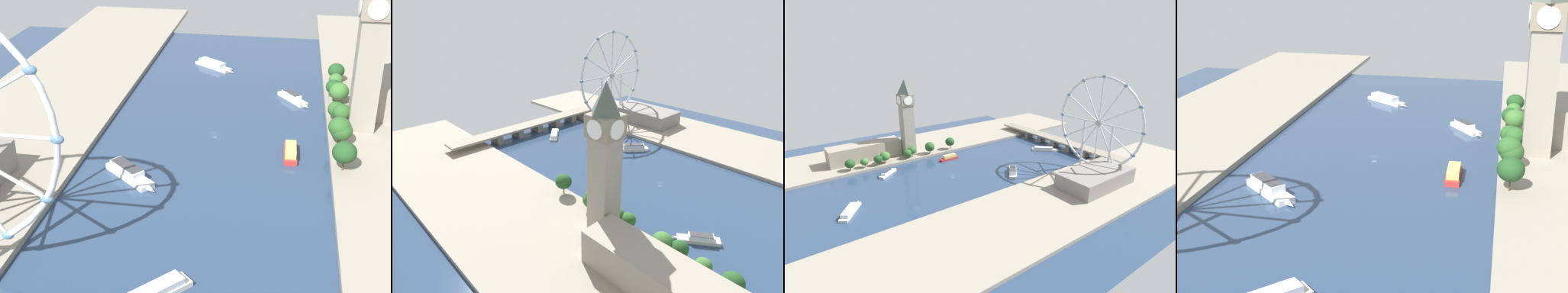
# 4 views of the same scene
# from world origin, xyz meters

# --- Properties ---
(ground_plane) EXTENTS (381.41, 381.41, 0.00)m
(ground_plane) POSITION_xyz_m (0.00, 0.00, 0.00)
(ground_plane) COLOR navy
(riverbank_left) EXTENTS (90.00, 520.00, 3.00)m
(riverbank_left) POSITION_xyz_m (-105.70, 0.00, 1.50)
(riverbank_left) COLOR gray
(riverbank_left) RESTS_ON ground_plane
(riverbank_right) EXTENTS (90.00, 520.00, 3.00)m
(riverbank_right) POSITION_xyz_m (105.70, 0.00, 1.50)
(riverbank_right) COLOR gray
(riverbank_right) RESTS_ON ground_plane
(clock_tower) EXTENTS (16.56, 16.56, 89.61)m
(clock_tower) POSITION_xyz_m (-78.08, -12.92, 49.68)
(clock_tower) COLOR gray
(clock_tower) RESTS_ON riverbank_left
(parliament_block) EXTENTS (22.00, 80.50, 19.28)m
(parliament_block) POSITION_xyz_m (-91.87, -61.17, 12.64)
(parliament_block) COLOR gray
(parliament_block) RESTS_ON riverbank_left
(tree_row_embankment) EXTENTS (14.43, 132.26, 14.68)m
(tree_row_embankment) POSITION_xyz_m (-66.68, -20.06, 11.02)
(tree_row_embankment) COLOR #513823
(tree_row_embankment) RESTS_ON riverbank_left
(ferris_wheel) EXTENTS (97.95, 3.20, 99.65)m
(ferris_wheel) POSITION_xyz_m (82.05, 126.10, 53.82)
(ferris_wheel) COLOR silver
(ferris_wheel) RESTS_ON riverbank_right
(riverside_hall) EXTENTS (37.74, 73.04, 14.84)m
(riverside_hall) POSITION_xyz_m (105.68, 95.38, 10.42)
(riverside_hall) COLOR gray
(riverside_hall) RESTS_ON riverbank_right
(river_bridge) EXTENTS (193.41, 17.14, 10.21)m
(river_bridge) POSITION_xyz_m (0.00, 161.23, 7.35)
(river_bridge) COLOR gray
(river_bridge) RESTS_ON ground_plane
(tour_boat_0) EXTENTS (6.85, 26.10, 5.66)m
(tour_boat_0) POSITION_xyz_m (-41.33, 20.29, 2.42)
(tour_boat_0) COLOR #B22D28
(tour_boat_0) RESTS_ON ground_plane
(tour_boat_2) EXTENTS (20.14, 25.23, 5.02)m
(tour_boat_2) POSITION_xyz_m (-41.43, -54.03, 2.01)
(tour_boat_2) COLOR beige
(tour_boat_2) RESTS_ON ground_plane
(tour_boat_3) EXTENTS (28.58, 30.32, 4.77)m
(tour_boat_3) POSITION_xyz_m (4.15, 135.29, 2.05)
(tour_boat_3) COLOR beige
(tour_boat_3) RESTS_ON ground_plane
(tour_boat_4) EXTENTS (30.58, 27.17, 6.27)m
(tour_boat_4) POSITION_xyz_m (33.52, 54.94, 2.59)
(tour_boat_4) COLOR white
(tour_boat_4) RESTS_ON ground_plane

